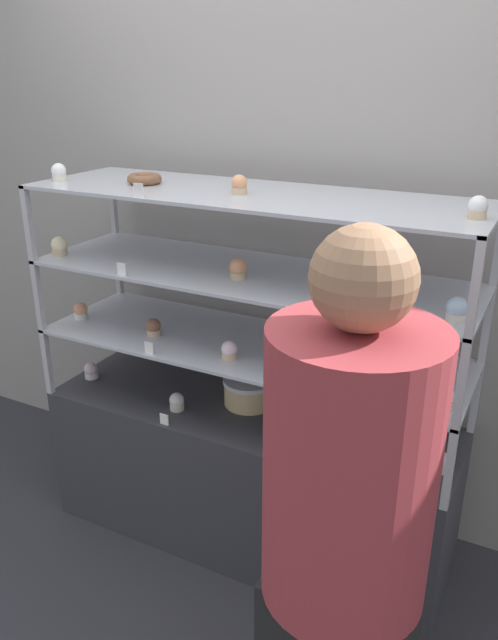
{
  "coord_description": "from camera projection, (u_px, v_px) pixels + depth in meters",
  "views": [
    {
      "loc": [
        0.96,
        -1.86,
        1.82
      ],
      "look_at": [
        0.0,
        0.0,
        0.97
      ],
      "focal_mm": 35.0,
      "sensor_mm": 36.0,
      "label": 1
    }
  ],
  "objects": [
    {
      "name": "ground_plane",
      "position": [
        249.0,
        533.0,
        2.63
      ],
      "size": [
        20.0,
        20.0,
        0.0
      ],
      "primitive_type": "plane",
      "color": "#2D2D33"
    },
    {
      "name": "back_wall",
      "position": [
        295.0,
        210.0,
        2.47
      ],
      "size": [
        8.0,
        0.05,
        2.6
      ],
      "color": "gray",
      "rests_on": "ground_plane"
    },
    {
      "name": "display_base",
      "position": [
        249.0,
        475.0,
        2.51
      ],
      "size": [
        1.59,
        0.51,
        0.59
      ],
      "color": "#333338",
      "rests_on": "ground_plane"
    },
    {
      "name": "display_riser_lower",
      "position": [
        249.0,
        348.0,
        2.3
      ],
      "size": [
        1.59,
        0.51,
        0.28
      ],
      "color": "#B7B7BC",
      "rests_on": "display_base"
    },
    {
      "name": "display_riser_middle",
      "position": [
        249.0,
        276.0,
        2.2
      ],
      "size": [
        1.59,
        0.51,
        0.28
      ],
      "color": "#B7B7BC",
      "rests_on": "display_riser_lower"
    },
    {
      "name": "display_riser_upper",
      "position": [
        249.0,
        197.0,
        2.09
      ],
      "size": [
        1.59,
        0.51,
        0.28
      ],
      "color": "#B7B7BC",
      "rests_on": "display_riser_middle"
    },
    {
      "name": "layer_cake_centerpiece",
      "position": [
        249.0,
        391.0,
        2.44
      ],
      "size": [
        0.2,
        0.2,
        0.11
      ],
      "color": "#DBBC84",
      "rests_on": "display_base"
    },
    {
      "name": "sheet_cake_frosted",
      "position": [
        350.0,
        354.0,
        2.14
      ],
      "size": [
        0.21,
        0.12,
        0.07
      ],
      "color": "brown",
      "rests_on": "display_riser_lower"
    },
    {
      "name": "cupcake_0",
      "position": [
        91.0,
        371.0,
        2.65
      ],
      "size": [
        0.06,
        0.06,
        0.07
      ],
      "color": "white",
      "rests_on": "display_base"
    },
    {
      "name": "cupcake_1",
      "position": [
        177.0,
        402.0,
        2.4
      ],
      "size": [
        0.06,
        0.06,
        0.07
      ],
      "color": "beige",
      "rests_on": "display_base"
    },
    {
      "name": "cupcake_2",
      "position": [
        300.0,
        426.0,
        2.24
      ],
      "size": [
        0.06,
        0.06,
        0.07
      ],
      "color": "#CCB28C",
      "rests_on": "display_base"
    },
    {
      "name": "cupcake_3",
      "position": [
        441.0,
        462.0,
        2.03
      ],
      "size": [
        0.06,
        0.06,
        0.07
      ],
      "color": "beige",
      "rests_on": "display_base"
    },
    {
      "name": "price_tag_0",
      "position": [
        164.0,
        419.0,
        2.3
      ],
      "size": [
        0.04,
        0.0,
        0.04
      ],
      "color": "white",
      "rests_on": "display_base"
    },
    {
      "name": "cupcake_4",
      "position": [
        81.0,
        311.0,
        2.53
      ],
      "size": [
        0.06,
        0.06,
        0.07
      ],
      "color": "white",
      "rests_on": "display_riser_lower"
    },
    {
      "name": "cupcake_5",
      "position": [
        153.0,
        327.0,
        2.37
      ],
      "size": [
        0.06,
        0.06,
        0.07
      ],
      "color": "#CCB28C",
      "rests_on": "display_riser_lower"
    },
    {
      "name": "cupcake_6",
      "position": [
        229.0,
        351.0,
        2.17
      ],
      "size": [
        0.06,
        0.06,
        0.07
      ],
      "color": "#CCB28C",
      "rests_on": "display_riser_lower"
    },
    {
      "name": "cupcake_7",
      "position": [
        445.0,
        398.0,
        1.86
      ],
      "size": [
        0.06,
        0.06,
        0.07
      ],
      "color": "#CCB28C",
      "rests_on": "display_riser_lower"
    },
    {
      "name": "price_tag_1",
      "position": [
        149.0,
        348.0,
        2.22
      ],
      "size": [
        0.04,
        0.0,
        0.04
      ],
      "color": "white",
      "rests_on": "display_riser_lower"
    },
    {
      "name": "cupcake_8",
      "position": [
        59.0,
        246.0,
        2.39
      ],
      "size": [
        0.06,
        0.06,
        0.07
      ],
      "color": "#CCB28C",
      "rests_on": "display_riser_middle"
    },
    {
      "name": "cupcake_9",
      "position": [
        239.0,
        269.0,
        2.11
      ],
      "size": [
        0.06,
        0.06,
        0.07
      ],
      "color": "#CCB28C",
      "rests_on": "display_riser_middle"
    },
    {
      "name": "cupcake_10",
      "position": [
        457.0,
        310.0,
        1.76
      ],
      "size": [
        0.06,
        0.06,
        0.07
      ],
      "color": "beige",
      "rests_on": "display_riser_middle"
    },
    {
      "name": "price_tag_2",
      "position": [
        122.0,
        269.0,
        2.15
      ],
      "size": [
        0.04,
        0.0,
        0.04
      ],
      "color": "white",
      "rests_on": "display_riser_middle"
    },
    {
      "name": "cupcake_11",
      "position": [
        59.0,
        172.0,
        2.3
      ],
      "size": [
        0.05,
        0.05,
        0.06
      ],
      "color": "beige",
      "rests_on": "display_riser_upper"
    },
    {
      "name": "cupcake_12",
      "position": [
        239.0,
        185.0,
        2.05
      ],
      "size": [
        0.05,
        0.05,
        0.06
      ],
      "color": "#CCB28C",
      "rests_on": "display_riser_upper"
    },
    {
      "name": "cupcake_13",
      "position": [
        478.0,
        208.0,
        1.71
      ],
      "size": [
        0.05,
        0.05,
        0.06
      ],
      "color": "#CCB28C",
      "rests_on": "display_riser_upper"
    },
    {
      "name": "price_tag_3",
      "position": [
        138.0,
        190.0,
        2.01
      ],
      "size": [
        0.04,
        0.0,
        0.04
      ],
      "color": "white",
      "rests_on": "display_riser_upper"
    },
    {
      "name": "donut_glazed",
      "position": [
        144.0,
        179.0,
        2.24
      ],
      "size": [
        0.12,
        0.12,
        0.04
      ],
      "color": "brown",
      "rests_on": "display_riser_upper"
    },
    {
      "name": "customer_figure",
      "position": [
        344.0,
        547.0,
        1.38
      ],
      "size": [
        0.36,
        0.36,
        1.56
      ],
      "color": "black",
      "rests_on": "ground_plane"
    }
  ]
}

